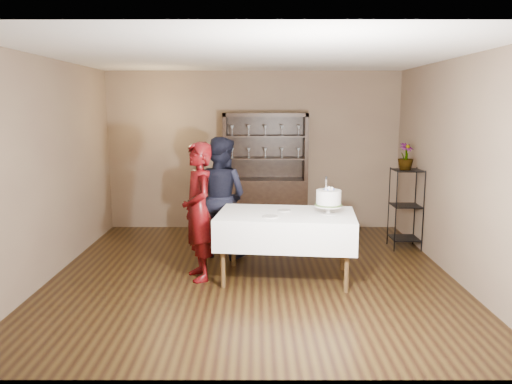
{
  "coord_description": "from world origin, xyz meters",
  "views": [
    {
      "loc": [
        0.05,
        -6.09,
        2.11
      ],
      "look_at": [
        0.04,
        0.1,
        1.04
      ],
      "focal_mm": 35.0,
      "sensor_mm": 36.0,
      "label": 1
    }
  ],
  "objects_px": {
    "china_hutch": "(265,192)",
    "cake": "(329,199)",
    "plant_etagere": "(406,205)",
    "potted_plant": "(406,156)",
    "man": "(220,197)",
    "cake_table": "(286,229)",
    "woman": "(199,211)"
  },
  "relations": [
    {
      "from": "cake_table",
      "to": "plant_etagere",
      "type": "bearing_deg",
      "value": 36.03
    },
    {
      "from": "plant_etagere",
      "to": "cake_table",
      "type": "height_order",
      "value": "plant_etagere"
    },
    {
      "from": "china_hutch",
      "to": "plant_etagere",
      "type": "distance_m",
      "value": 2.33
    },
    {
      "from": "man",
      "to": "potted_plant",
      "type": "height_order",
      "value": "man"
    },
    {
      "from": "man",
      "to": "potted_plant",
      "type": "distance_m",
      "value": 2.78
    },
    {
      "from": "cake_table",
      "to": "man",
      "type": "relative_size",
      "value": 1.04
    },
    {
      "from": "plant_etagere",
      "to": "man",
      "type": "height_order",
      "value": "man"
    },
    {
      "from": "potted_plant",
      "to": "plant_etagere",
      "type": "bearing_deg",
      "value": 11.46
    },
    {
      "from": "china_hutch",
      "to": "plant_etagere",
      "type": "relative_size",
      "value": 1.67
    },
    {
      "from": "potted_plant",
      "to": "cake_table",
      "type": "bearing_deg",
      "value": -143.53
    },
    {
      "from": "woman",
      "to": "man",
      "type": "height_order",
      "value": "man"
    },
    {
      "from": "man",
      "to": "cake",
      "type": "height_order",
      "value": "man"
    },
    {
      "from": "man",
      "to": "plant_etagere",
      "type": "bearing_deg",
      "value": -146.99
    },
    {
      "from": "plant_etagere",
      "to": "potted_plant",
      "type": "distance_m",
      "value": 0.73
    },
    {
      "from": "cake_table",
      "to": "cake",
      "type": "bearing_deg",
      "value": -5.98
    },
    {
      "from": "china_hutch",
      "to": "cake_table",
      "type": "relative_size",
      "value": 1.14
    },
    {
      "from": "china_hutch",
      "to": "cake_table",
      "type": "distance_m",
      "value": 2.42
    },
    {
      "from": "woman",
      "to": "cake",
      "type": "height_order",
      "value": "woman"
    },
    {
      "from": "woman",
      "to": "china_hutch",
      "type": "bearing_deg",
      "value": 139.24
    },
    {
      "from": "plant_etagere",
      "to": "potted_plant",
      "type": "xyz_separation_m",
      "value": [
        -0.04,
        -0.01,
        0.73
      ]
    },
    {
      "from": "china_hutch",
      "to": "potted_plant",
      "type": "bearing_deg",
      "value": -27.48
    },
    {
      "from": "china_hutch",
      "to": "man",
      "type": "relative_size",
      "value": 1.18
    },
    {
      "from": "china_hutch",
      "to": "cake",
      "type": "bearing_deg",
      "value": -73.78
    },
    {
      "from": "man",
      "to": "cake",
      "type": "xyz_separation_m",
      "value": [
        1.38,
        -1.03,
        0.16
      ]
    },
    {
      "from": "woman",
      "to": "plant_etagere",
      "type": "bearing_deg",
      "value": 93.57
    },
    {
      "from": "cake_table",
      "to": "woman",
      "type": "height_order",
      "value": "woman"
    },
    {
      "from": "cake_table",
      "to": "man",
      "type": "bearing_deg",
      "value": 131.86
    },
    {
      "from": "potted_plant",
      "to": "man",
      "type": "bearing_deg",
      "value": -172.25
    },
    {
      "from": "cake_table",
      "to": "cake",
      "type": "height_order",
      "value": "cake"
    },
    {
      "from": "plant_etagere",
      "to": "cake",
      "type": "height_order",
      "value": "cake"
    },
    {
      "from": "china_hutch",
      "to": "woman",
      "type": "bearing_deg",
      "value": -109.58
    },
    {
      "from": "woman",
      "to": "potted_plant",
      "type": "height_order",
      "value": "woman"
    }
  ]
}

